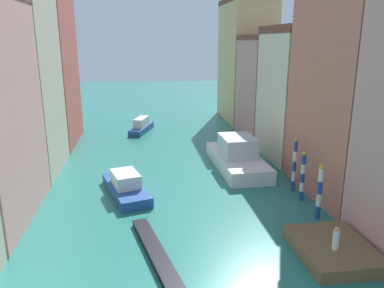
{
  "coord_description": "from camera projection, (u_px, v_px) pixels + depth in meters",
  "views": [
    {
      "loc": [
        -2.66,
        -13.75,
        11.98
      ],
      "look_at": [
        2.57,
        23.87,
        1.5
      ],
      "focal_mm": 35.27,
      "sensor_mm": 36.0,
      "label": 1
    }
  ],
  "objects": [
    {
      "name": "ground_plane",
      "position": [
        167.0,
        157.0,
        40.06
      ],
      "size": [
        154.0,
        154.0,
        0.0
      ],
      "primitive_type": "plane",
      "color": "#28756B"
    },
    {
      "name": "building_left_2",
      "position": [
        15.0,
        58.0,
        33.07
      ],
      "size": [
        6.27,
        9.05,
        20.92
      ],
      "color": "#BCB299",
      "rests_on": "ground"
    },
    {
      "name": "building_left_3",
      "position": [
        42.0,
        52.0,
        42.71
      ],
      "size": [
        6.27,
        10.72,
        21.44
      ],
      "color": "#B25147",
      "rests_on": "ground"
    },
    {
      "name": "building_right_1",
      "position": [
        353.0,
        86.0,
        28.56
      ],
      "size": [
        6.27,
        10.53,
        17.22
      ],
      "color": "#C6705B",
      "rests_on": "ground"
    },
    {
      "name": "building_right_2",
      "position": [
        298.0,
        94.0,
        38.51
      ],
      "size": [
        6.27,
        8.85,
        13.4
      ],
      "color": "beige",
      "rests_on": "ground"
    },
    {
      "name": "building_right_3",
      "position": [
        268.0,
        87.0,
        47.49
      ],
      "size": [
        6.27,
        9.29,
        12.62
      ],
      "color": "tan",
      "rests_on": "ground"
    },
    {
      "name": "building_right_4",
      "position": [
        246.0,
        61.0,
        57.12
      ],
      "size": [
        6.27,
        11.89,
        17.89
      ],
      "color": "#DBB77A",
      "rests_on": "ground"
    },
    {
      "name": "waterfront_dock",
      "position": [
        333.0,
        249.0,
        21.65
      ],
      "size": [
        4.08,
        5.21,
        0.75
      ],
      "color": "brown",
      "rests_on": "ground"
    },
    {
      "name": "person_on_dock",
      "position": [
        336.0,
        239.0,
        20.81
      ],
      "size": [
        0.36,
        0.36,
        1.37
      ],
      "color": "white",
      "rests_on": "waterfront_dock"
    },
    {
      "name": "mooring_pole_0",
      "position": [
        320.0,
        191.0,
        25.78
      ],
      "size": [
        0.38,
        0.38,
        3.95
      ],
      "color": "#1E479E",
      "rests_on": "ground"
    },
    {
      "name": "mooring_pole_1",
      "position": [
        303.0,
        175.0,
        28.76
      ],
      "size": [
        0.36,
        0.36,
        3.95
      ],
      "color": "#1E479E",
      "rests_on": "ground"
    },
    {
      "name": "mooring_pole_2",
      "position": [
        294.0,
        164.0,
        30.55
      ],
      "size": [
        0.32,
        0.32,
        4.49
      ],
      "color": "#1E479E",
      "rests_on": "ground"
    },
    {
      "name": "vaporetto_white",
      "position": [
        237.0,
        157.0,
        36.36
      ],
      "size": [
        4.24,
        10.41,
        3.14
      ],
      "color": "white",
      "rests_on": "ground"
    },
    {
      "name": "gondola_black",
      "position": [
        156.0,
        254.0,
        21.53
      ],
      "size": [
        2.8,
        8.43,
        0.39
      ],
      "color": "black",
      "rests_on": "ground"
    },
    {
      "name": "motorboat_0",
      "position": [
        126.0,
        186.0,
        30.22
      ],
      "size": [
        4.22,
        7.27,
        1.84
      ],
      "color": "#234C93",
      "rests_on": "ground"
    },
    {
      "name": "motorboat_1",
      "position": [
        141.0,
        126.0,
        50.91
      ],
      "size": [
        3.53,
        6.49,
        1.92
      ],
      "color": "#234C93",
      "rests_on": "ground"
    }
  ]
}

